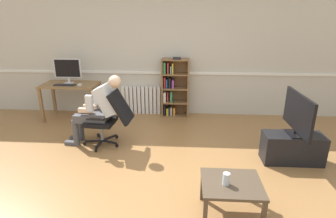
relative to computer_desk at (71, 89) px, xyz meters
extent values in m
plane|color=olive|center=(1.97, -2.15, -0.64)|extent=(18.00, 18.00, 0.00)
cube|color=beige|center=(1.97, 0.50, 0.71)|extent=(12.00, 0.10, 2.70)
cube|color=white|center=(1.97, 0.44, 0.28)|extent=(12.00, 0.03, 0.05)
cube|color=olive|center=(-0.53, -0.28, -0.28)|extent=(0.06, 0.06, 0.72)
cube|color=olive|center=(0.53, -0.28, -0.28)|extent=(0.06, 0.06, 0.72)
cube|color=olive|center=(0.53, 0.28, -0.28)|extent=(0.06, 0.06, 0.72)
cube|color=olive|center=(-0.53, 0.28, -0.28)|extent=(0.06, 0.06, 0.72)
cube|color=olive|center=(0.00, 0.00, 0.10)|extent=(1.14, 0.63, 0.04)
cube|color=silver|center=(-0.05, 0.06, 0.12)|extent=(0.18, 0.14, 0.01)
cube|color=silver|center=(-0.05, 0.08, 0.18)|extent=(0.04, 0.02, 0.10)
cube|color=silver|center=(-0.05, 0.08, 0.42)|extent=(0.56, 0.02, 0.39)
cube|color=black|center=(-0.05, 0.07, 0.42)|extent=(0.52, 0.00, 0.35)
cube|color=black|center=(-0.05, -0.14, 0.13)|extent=(0.43, 0.12, 0.02)
cube|color=white|center=(0.26, -0.12, 0.13)|extent=(0.06, 0.10, 0.03)
cube|color=brown|center=(1.90, 0.27, -0.01)|extent=(0.03, 0.28, 1.25)
cube|color=brown|center=(2.45, 0.27, -0.01)|extent=(0.03, 0.28, 1.25)
cube|color=brown|center=(2.17, 0.41, -0.01)|extent=(0.54, 0.02, 1.25)
cube|color=brown|center=(2.17, 0.27, -0.63)|extent=(0.51, 0.28, 0.03)
cube|color=brown|center=(2.17, 0.27, -0.32)|extent=(0.51, 0.28, 0.03)
cube|color=brown|center=(2.17, 0.27, -0.01)|extent=(0.51, 0.28, 0.03)
cube|color=brown|center=(2.17, 0.27, 0.29)|extent=(0.51, 0.28, 0.03)
cube|color=brown|center=(2.17, 0.27, 0.60)|extent=(0.51, 0.28, 0.03)
cube|color=black|center=(1.95, 0.26, -0.49)|extent=(0.03, 0.19, 0.24)
cube|color=white|center=(1.95, 0.25, -0.20)|extent=(0.05, 0.19, 0.22)
cube|color=red|center=(1.95, 0.29, 0.11)|extent=(0.04, 0.19, 0.23)
cube|color=#38844C|center=(1.95, 0.25, 0.42)|extent=(0.04, 0.19, 0.24)
cube|color=gold|center=(2.01, 0.27, -0.54)|extent=(0.04, 0.19, 0.15)
cube|color=red|center=(2.02, 0.29, -0.20)|extent=(0.03, 0.19, 0.22)
cube|color=#2D519E|center=(2.00, 0.26, 0.09)|extent=(0.03, 0.19, 0.18)
cube|color=red|center=(2.02, 0.28, 0.42)|extent=(0.03, 0.19, 0.23)
cube|color=black|center=(2.05, 0.26, -0.52)|extent=(0.04, 0.19, 0.19)
cube|color=#6699A3|center=(2.08, 0.27, -0.21)|extent=(0.03, 0.19, 0.20)
cube|color=black|center=(2.06, 0.28, 0.11)|extent=(0.04, 0.19, 0.21)
cube|color=#6699A3|center=(2.08, 0.28, 0.38)|extent=(0.03, 0.19, 0.16)
cube|color=beige|center=(2.09, 0.27, -0.52)|extent=(0.04, 0.19, 0.18)
cube|color=#38844C|center=(2.10, 0.25, -0.19)|extent=(0.03, 0.19, 0.24)
cube|color=#89428E|center=(2.13, 0.27, 0.09)|extent=(0.04, 0.19, 0.18)
cube|color=gold|center=(2.12, 0.28, 0.42)|extent=(0.03, 0.19, 0.22)
cube|color=orange|center=(2.16, 0.28, -0.53)|extent=(0.04, 0.19, 0.16)
cube|color=black|center=(2.20, 0.24, 0.62)|extent=(0.16, 0.22, 0.02)
cube|color=white|center=(1.02, 0.39, -0.33)|extent=(0.07, 0.08, 0.62)
cube|color=white|center=(1.11, 0.39, -0.33)|extent=(0.07, 0.08, 0.62)
cube|color=white|center=(1.19, 0.39, -0.33)|extent=(0.07, 0.08, 0.62)
cube|color=white|center=(1.28, 0.39, -0.33)|extent=(0.07, 0.08, 0.62)
cube|color=white|center=(1.37, 0.39, -0.33)|extent=(0.07, 0.08, 0.62)
cube|color=white|center=(1.46, 0.39, -0.33)|extent=(0.07, 0.08, 0.62)
cube|color=white|center=(1.55, 0.39, -0.33)|extent=(0.07, 0.08, 0.62)
cube|color=white|center=(1.63, 0.39, -0.33)|extent=(0.07, 0.08, 0.62)
cube|color=white|center=(1.72, 0.39, -0.33)|extent=(0.07, 0.08, 0.62)
cube|color=white|center=(1.81, 0.39, -0.33)|extent=(0.07, 0.08, 0.62)
cube|color=black|center=(0.97, -1.34, -0.57)|extent=(0.06, 0.30, 0.02)
cylinder|color=black|center=(0.96, -1.49, -0.61)|extent=(0.03, 0.06, 0.06)
cube|color=black|center=(1.12, -1.24, -0.57)|extent=(0.29, 0.15, 0.02)
cylinder|color=black|center=(1.26, -1.30, -0.61)|extent=(0.06, 0.04, 0.06)
cube|color=black|center=(1.08, -1.07, -0.57)|extent=(0.22, 0.25, 0.02)
cylinder|color=black|center=(1.17, -0.96, -0.61)|extent=(0.05, 0.06, 0.06)
cube|color=black|center=(0.90, -1.06, -0.57)|extent=(0.19, 0.27, 0.02)
cylinder|color=black|center=(0.82, -0.93, -0.61)|extent=(0.05, 0.06, 0.06)
cube|color=black|center=(0.84, -1.22, -0.57)|extent=(0.30, 0.11, 0.02)
cylinder|color=black|center=(0.69, -1.26, -0.61)|extent=(0.06, 0.04, 0.06)
cylinder|color=gray|center=(0.98, -1.19, -0.41)|extent=(0.05, 0.05, 0.30)
cube|color=black|center=(0.98, -1.19, -0.23)|extent=(0.49, 0.49, 0.07)
cube|color=black|center=(1.35, -1.21, 0.05)|extent=(0.36, 0.46, 0.52)
cube|color=black|center=(1.02, -0.93, -0.08)|extent=(0.28, 0.06, 0.03)
cube|color=black|center=(0.98, -1.45, -0.08)|extent=(0.28, 0.06, 0.03)
cube|color=#4C4C51|center=(0.98, -1.19, -0.12)|extent=(0.28, 0.36, 0.14)
cube|color=silver|center=(1.12, -1.20, 0.16)|extent=(0.41, 0.37, 0.52)
sphere|color=beige|center=(1.27, -1.21, 0.47)|extent=(0.20, 0.20, 0.20)
cube|color=white|center=(0.70, -1.17, -0.02)|extent=(0.15, 0.05, 0.02)
cube|color=#4C4C51|center=(0.78, -1.07, -0.15)|extent=(0.43, 0.16, 0.13)
cylinder|color=#4C4C51|center=(0.57, -1.06, -0.41)|extent=(0.10, 0.10, 0.46)
cube|color=#4C4C51|center=(0.47, -1.05, -0.61)|extent=(0.23, 0.10, 0.06)
cube|color=#4C4C51|center=(0.77, -1.27, -0.15)|extent=(0.43, 0.16, 0.13)
cylinder|color=#4C4C51|center=(0.56, -1.26, -0.41)|extent=(0.10, 0.10, 0.46)
cube|color=#4C4C51|center=(0.46, -1.25, -0.61)|extent=(0.23, 0.10, 0.06)
cube|color=silver|center=(0.89, -1.02, 0.14)|extent=(0.11, 0.09, 0.26)
cube|color=beige|center=(0.79, -1.08, 0.00)|extent=(0.24, 0.09, 0.07)
cube|color=silver|center=(0.87, -1.34, 0.14)|extent=(0.11, 0.09, 0.26)
cube|color=beige|center=(0.77, -1.27, 0.00)|extent=(0.24, 0.09, 0.07)
cube|color=black|center=(4.01, -1.59, -0.42)|extent=(0.87, 0.36, 0.44)
cube|color=black|center=(4.01, -1.59, -0.19)|extent=(0.21, 0.32, 0.02)
cylinder|color=black|center=(4.01, -1.59, -0.15)|extent=(0.04, 0.04, 0.05)
cube|color=black|center=(4.01, -1.59, 0.15)|extent=(0.06, 0.94, 0.55)
cube|color=#B7D1F9|center=(4.03, -1.59, 0.15)|extent=(0.02, 0.88, 0.50)
cube|color=#4C3D2D|center=(2.61, -3.08, -0.45)|extent=(0.04, 0.04, 0.38)
cube|color=#4C3D2D|center=(3.20, -3.08, -0.45)|extent=(0.04, 0.04, 0.38)
cube|color=#4C3D2D|center=(3.20, -2.58, -0.45)|extent=(0.04, 0.04, 0.38)
cube|color=#4C3D2D|center=(2.61, -2.58, -0.45)|extent=(0.04, 0.04, 0.38)
cube|color=#4C3D2D|center=(2.90, -2.83, -0.24)|extent=(0.64, 0.57, 0.03)
cylinder|color=silver|center=(2.84, -2.87, -0.16)|extent=(0.08, 0.08, 0.13)
camera|label=1|loc=(2.38, -5.36, 1.47)|focal=29.16mm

